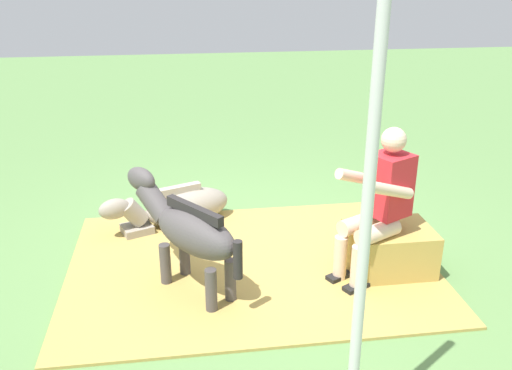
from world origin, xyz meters
TOP-DOWN VIEW (x-y plane):
  - ground_plane at (0.00, 0.00)m, footprint 24.00×24.00m
  - hay_patch at (0.05, 0.26)m, footprint 3.15×2.29m
  - hay_bale at (-1.10, 0.51)m, footprint 0.71×0.52m
  - person_seated at (-0.95, 0.56)m, footprint 0.72×0.59m
  - pony_standing at (0.59, 0.55)m, footprint 0.96×1.14m
  - pony_lying at (0.67, -0.66)m, footprint 1.34×0.75m
  - tent_pole_left at (-0.25, 2.17)m, footprint 0.06×0.06m

SIDE VIEW (x-z plane):
  - ground_plane at x=0.00m, z-range 0.00..0.00m
  - hay_patch at x=0.05m, z-range 0.00..0.02m
  - pony_lying at x=0.67m, z-range -0.02..0.40m
  - hay_bale at x=-1.10m, z-range 0.00..0.41m
  - pony_standing at x=0.59m, z-range 0.09..0.99m
  - person_seated at x=-0.95m, z-range 0.05..1.34m
  - tent_pole_left at x=-0.25m, z-range 0.00..2.37m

